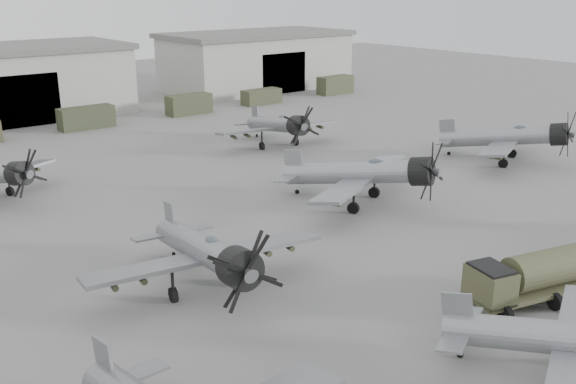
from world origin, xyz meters
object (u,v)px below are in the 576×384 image
aircraft_mid_2 (367,173)px  aircraft_mid_3 (512,137)px  aircraft_mid_1 (208,253)px  aircraft_far_1 (280,125)px  fuel_tanker (530,275)px

aircraft_mid_2 → aircraft_mid_3: (18.99, 0.14, -0.06)m
aircraft_mid_2 → aircraft_mid_3: 18.99m
aircraft_mid_1 → aircraft_far_1: aircraft_mid_1 is taller
aircraft_far_1 → aircraft_mid_3: bearing=-42.9°
aircraft_far_1 → aircraft_mid_1: bearing=-124.0°
aircraft_mid_1 → fuel_tanker: 16.68m
aircraft_mid_1 → aircraft_mid_2: size_ratio=0.98×
aircraft_mid_1 → aircraft_mid_3: (35.85, 5.05, 0.05)m
aircraft_mid_1 → fuel_tanker: size_ratio=1.77×
fuel_tanker → aircraft_far_1: bearing=87.6°
aircraft_mid_3 → fuel_tanker: 28.65m
aircraft_mid_1 → aircraft_mid_3: aircraft_mid_3 is taller
aircraft_mid_3 → aircraft_far_1: size_ratio=1.02×
aircraft_far_1 → fuel_tanker: (-10.50, -34.13, -0.77)m
aircraft_mid_2 → aircraft_mid_3: aircraft_mid_2 is taller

